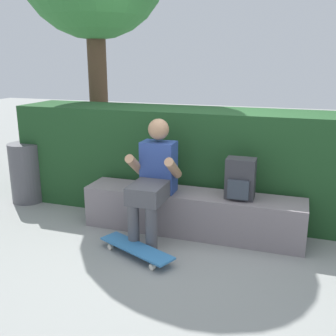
{
  "coord_description": "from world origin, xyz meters",
  "views": [
    {
      "loc": [
        0.98,
        -3.3,
        1.75
      ],
      "look_at": [
        -0.23,
        0.3,
        0.7
      ],
      "focal_mm": 42.12,
      "sensor_mm": 36.0,
      "label": 1
    }
  ],
  "objects_px": {
    "bench_main": "(192,213)",
    "trash_bin": "(27,172)",
    "skateboard_near_person": "(136,249)",
    "person_skater": "(154,176)",
    "backpack_on_bench": "(240,179)"
  },
  "relations": [
    {
      "from": "bench_main",
      "to": "skateboard_near_person",
      "type": "distance_m",
      "value": 0.76
    },
    {
      "from": "skateboard_near_person",
      "to": "backpack_on_bench",
      "type": "distance_m",
      "value": 1.19
    },
    {
      "from": "skateboard_near_person",
      "to": "backpack_on_bench",
      "type": "relative_size",
      "value": 2.03
    },
    {
      "from": "bench_main",
      "to": "person_skater",
      "type": "bearing_deg",
      "value": -148.37
    },
    {
      "from": "skateboard_near_person",
      "to": "trash_bin",
      "type": "distance_m",
      "value": 2.12
    },
    {
      "from": "bench_main",
      "to": "skateboard_near_person",
      "type": "height_order",
      "value": "bench_main"
    },
    {
      "from": "bench_main",
      "to": "trash_bin",
      "type": "distance_m",
      "value": 2.25
    },
    {
      "from": "bench_main",
      "to": "person_skater",
      "type": "distance_m",
      "value": 0.58
    },
    {
      "from": "backpack_on_bench",
      "to": "trash_bin",
      "type": "height_order",
      "value": "backpack_on_bench"
    },
    {
      "from": "person_skater",
      "to": "trash_bin",
      "type": "relative_size",
      "value": 1.59
    },
    {
      "from": "person_skater",
      "to": "trash_bin",
      "type": "distance_m",
      "value": 1.97
    },
    {
      "from": "person_skater",
      "to": "backpack_on_bench",
      "type": "xyz_separation_m",
      "value": [
        0.82,
        0.2,
        -0.01
      ]
    },
    {
      "from": "skateboard_near_person",
      "to": "bench_main",
      "type": "bearing_deg",
      "value": 62.81
    },
    {
      "from": "person_skater",
      "to": "skateboard_near_person",
      "type": "xyz_separation_m",
      "value": [
        -0.01,
        -0.46,
        -0.56
      ]
    },
    {
      "from": "backpack_on_bench",
      "to": "trash_bin",
      "type": "relative_size",
      "value": 0.54
    }
  ]
}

